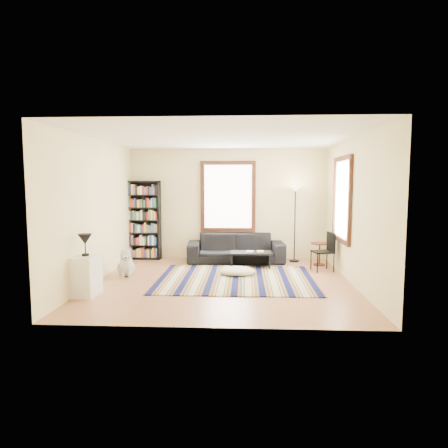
{
  "coord_description": "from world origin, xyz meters",
  "views": [
    {
      "loc": [
        0.42,
        -7.69,
        1.95
      ],
      "look_at": [
        0.0,
        0.5,
        1.1
      ],
      "focal_mm": 32.0,
      "sensor_mm": 36.0,
      "label": 1
    }
  ],
  "objects_px": {
    "bookshelf": "(143,220)",
    "floor_lamp": "(295,224)",
    "coffee_table": "(250,260)",
    "floor_cushion": "(237,271)",
    "dog": "(126,262)",
    "sofa": "(236,248)",
    "folding_chair": "(322,252)",
    "side_table": "(319,254)",
    "white_cabinet": "(86,276)"
  },
  "relations": [
    {
      "from": "side_table",
      "to": "floor_cushion",
      "type": "bearing_deg",
      "value": -149.2
    },
    {
      "from": "floor_cushion",
      "to": "dog",
      "type": "height_order",
      "value": "dog"
    },
    {
      "from": "coffee_table",
      "to": "side_table",
      "type": "bearing_deg",
      "value": 10.88
    },
    {
      "from": "floor_lamp",
      "to": "white_cabinet",
      "type": "bearing_deg",
      "value": -140.85
    },
    {
      "from": "coffee_table",
      "to": "folding_chair",
      "type": "height_order",
      "value": "folding_chair"
    },
    {
      "from": "coffee_table",
      "to": "folding_chair",
      "type": "bearing_deg",
      "value": -10.87
    },
    {
      "from": "floor_cushion",
      "to": "side_table",
      "type": "height_order",
      "value": "side_table"
    },
    {
      "from": "floor_lamp",
      "to": "white_cabinet",
      "type": "distance_m",
      "value": 5.14
    },
    {
      "from": "coffee_table",
      "to": "floor_cushion",
      "type": "height_order",
      "value": "coffee_table"
    },
    {
      "from": "dog",
      "to": "bookshelf",
      "type": "bearing_deg",
      "value": 77.43
    },
    {
      "from": "floor_cushion",
      "to": "floor_lamp",
      "type": "xyz_separation_m",
      "value": [
        1.38,
        1.57,
        0.84
      ]
    },
    {
      "from": "bookshelf",
      "to": "white_cabinet",
      "type": "height_order",
      "value": "bookshelf"
    },
    {
      "from": "sofa",
      "to": "dog",
      "type": "xyz_separation_m",
      "value": [
        -2.26,
        -1.64,
        -0.06
      ]
    },
    {
      "from": "side_table",
      "to": "floor_lamp",
      "type": "bearing_deg",
      "value": 141.56
    },
    {
      "from": "side_table",
      "to": "dog",
      "type": "xyz_separation_m",
      "value": [
        -4.25,
        -1.31,
        0.02
      ]
    },
    {
      "from": "bookshelf",
      "to": "floor_cushion",
      "type": "relative_size",
      "value": 2.66
    },
    {
      "from": "bookshelf",
      "to": "coffee_table",
      "type": "height_order",
      "value": "bookshelf"
    },
    {
      "from": "folding_chair",
      "to": "bookshelf",
      "type": "bearing_deg",
      "value": 151.43
    },
    {
      "from": "bookshelf",
      "to": "dog",
      "type": "height_order",
      "value": "bookshelf"
    },
    {
      "from": "coffee_table",
      "to": "floor_lamp",
      "type": "distance_m",
      "value": 1.52
    },
    {
      "from": "sofa",
      "to": "white_cabinet",
      "type": "bearing_deg",
      "value": -132.56
    },
    {
      "from": "coffee_table",
      "to": "folding_chair",
      "type": "xyz_separation_m",
      "value": [
        1.58,
        -0.3,
        0.25
      ]
    },
    {
      "from": "bookshelf",
      "to": "folding_chair",
      "type": "xyz_separation_m",
      "value": [
        4.32,
        -1.21,
        -0.57
      ]
    },
    {
      "from": "bookshelf",
      "to": "folding_chair",
      "type": "bearing_deg",
      "value": -15.69
    },
    {
      "from": "sofa",
      "to": "folding_chair",
      "type": "distance_m",
      "value": 2.16
    },
    {
      "from": "sofa",
      "to": "floor_cushion",
      "type": "relative_size",
      "value": 3.14
    },
    {
      "from": "sofa",
      "to": "floor_cushion",
      "type": "xyz_separation_m",
      "value": [
        0.07,
        -1.47,
        -0.25
      ]
    },
    {
      "from": "floor_lamp",
      "to": "bookshelf",
      "type": "bearing_deg",
      "value": 177.46
    },
    {
      "from": "bookshelf",
      "to": "floor_lamp",
      "type": "height_order",
      "value": "bookshelf"
    },
    {
      "from": "floor_lamp",
      "to": "side_table",
      "type": "relative_size",
      "value": 3.44
    },
    {
      "from": "sofa",
      "to": "folding_chair",
      "type": "relative_size",
      "value": 2.74
    },
    {
      "from": "sofa",
      "to": "floor_lamp",
      "type": "relative_size",
      "value": 1.27
    },
    {
      "from": "floor_cushion",
      "to": "folding_chair",
      "type": "relative_size",
      "value": 0.87
    },
    {
      "from": "floor_cushion",
      "to": "dog",
      "type": "distance_m",
      "value": 2.34
    },
    {
      "from": "floor_lamp",
      "to": "white_cabinet",
      "type": "height_order",
      "value": "floor_lamp"
    },
    {
      "from": "bookshelf",
      "to": "floor_cushion",
      "type": "xyz_separation_m",
      "value": [
        2.45,
        -1.74,
        -0.91
      ]
    },
    {
      "from": "coffee_table",
      "to": "dog",
      "type": "relative_size",
      "value": 1.56
    },
    {
      "from": "sofa",
      "to": "floor_cushion",
      "type": "height_order",
      "value": "sofa"
    },
    {
      "from": "folding_chair",
      "to": "dog",
      "type": "bearing_deg",
      "value": 176.51
    },
    {
      "from": "side_table",
      "to": "white_cabinet",
      "type": "height_order",
      "value": "white_cabinet"
    },
    {
      "from": "sofa",
      "to": "floor_lamp",
      "type": "bearing_deg",
      "value": 0.18
    },
    {
      "from": "floor_cushion",
      "to": "sofa",
      "type": "bearing_deg",
      "value": 92.61
    },
    {
      "from": "bookshelf",
      "to": "floor_lamp",
      "type": "distance_m",
      "value": 3.84
    },
    {
      "from": "bookshelf",
      "to": "white_cabinet",
      "type": "relative_size",
      "value": 2.86
    },
    {
      "from": "white_cabinet",
      "to": "coffee_table",
      "type": "bearing_deg",
      "value": 45.36
    },
    {
      "from": "floor_lamp",
      "to": "dog",
      "type": "xyz_separation_m",
      "value": [
        -3.71,
        -1.74,
        -0.64
      ]
    },
    {
      "from": "sofa",
      "to": "folding_chair",
      "type": "height_order",
      "value": "folding_chair"
    },
    {
      "from": "sofa",
      "to": "white_cabinet",
      "type": "relative_size",
      "value": 3.37
    },
    {
      "from": "floor_lamp",
      "to": "side_table",
      "type": "xyz_separation_m",
      "value": [
        0.54,
        -0.43,
        -0.66
      ]
    },
    {
      "from": "coffee_table",
      "to": "white_cabinet",
      "type": "height_order",
      "value": "white_cabinet"
    }
  ]
}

